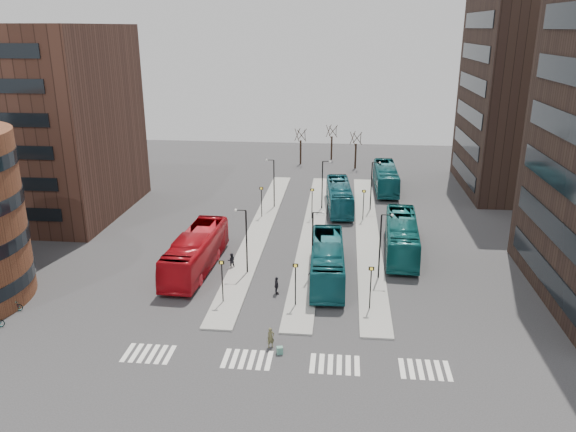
# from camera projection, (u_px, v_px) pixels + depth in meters

# --- Properties ---
(ground) EXTENTS (160.00, 160.00, 0.00)m
(ground) POSITION_uv_depth(u_px,v_px,m) (252.00, 396.00, 34.67)
(ground) COLOR #2D2D2F
(ground) RESTS_ON ground
(island_left) EXTENTS (2.50, 45.00, 0.15)m
(island_left) POSITION_uv_depth(u_px,v_px,m) (260.00, 229.00, 63.30)
(island_left) COLOR gray
(island_left) RESTS_ON ground
(island_mid) EXTENTS (2.50, 45.00, 0.15)m
(island_mid) POSITION_uv_depth(u_px,v_px,m) (313.00, 230.00, 62.73)
(island_mid) COLOR gray
(island_mid) RESTS_ON ground
(island_right) EXTENTS (2.50, 45.00, 0.15)m
(island_right) POSITION_uv_depth(u_px,v_px,m) (367.00, 232.00, 62.15)
(island_right) COLOR gray
(island_right) RESTS_ON ground
(suitcase) EXTENTS (0.50, 0.44, 0.54)m
(suitcase) POSITION_uv_depth(u_px,v_px,m) (280.00, 350.00, 39.11)
(suitcase) COLOR #1C3D9B
(suitcase) RESTS_ON ground
(red_bus) EXTENTS (3.60, 13.02, 3.59)m
(red_bus) POSITION_uv_depth(u_px,v_px,m) (196.00, 252.00, 52.28)
(red_bus) COLOR #B70E17
(red_bus) RESTS_ON ground
(teal_bus_a) EXTENTS (3.32, 12.33, 3.41)m
(teal_bus_a) POSITION_uv_depth(u_px,v_px,m) (327.00, 261.00, 50.41)
(teal_bus_a) COLOR #13575F
(teal_bus_a) RESTS_ON ground
(teal_bus_b) EXTENTS (3.66, 11.95, 3.28)m
(teal_bus_b) POSITION_uv_depth(u_px,v_px,m) (339.00, 196.00, 69.87)
(teal_bus_b) COLOR #145765
(teal_bus_b) RESTS_ON ground
(teal_bus_c) EXTENTS (3.70, 12.87, 3.54)m
(teal_bus_c) POSITION_uv_depth(u_px,v_px,m) (402.00, 236.00, 56.17)
(teal_bus_c) COLOR #135E5F
(teal_bus_c) RESTS_ON ground
(teal_bus_d) EXTENTS (2.95, 12.30, 3.42)m
(teal_bus_d) POSITION_uv_depth(u_px,v_px,m) (386.00, 178.00, 78.18)
(teal_bus_d) COLOR #135C63
(teal_bus_d) RESTS_ON ground
(traveller) EXTENTS (0.66, 0.60, 1.52)m
(traveller) POSITION_uv_depth(u_px,v_px,m) (271.00, 338.00, 39.77)
(traveller) COLOR brown
(traveller) RESTS_ON ground
(commuter_a) EXTENTS (0.85, 0.73, 1.51)m
(commuter_a) POSITION_uv_depth(u_px,v_px,m) (231.00, 261.00, 52.90)
(commuter_a) COLOR black
(commuter_a) RESTS_ON ground
(commuter_b) EXTENTS (0.66, 1.00, 1.58)m
(commuter_b) POSITION_uv_depth(u_px,v_px,m) (277.00, 286.00, 47.69)
(commuter_b) COLOR black
(commuter_b) RESTS_ON ground
(commuter_c) EXTENTS (1.19, 1.20, 1.66)m
(commuter_c) POSITION_uv_depth(u_px,v_px,m) (313.00, 271.00, 50.46)
(commuter_c) COLOR black
(commuter_c) RESTS_ON ground
(bicycle_far) EXTENTS (1.80, 0.93, 0.90)m
(bicycle_far) POSITION_uv_depth(u_px,v_px,m) (12.00, 306.00, 44.97)
(bicycle_far) COLOR gray
(bicycle_far) RESTS_ON ground
(crosswalk_stripes) EXTENTS (22.35, 2.40, 0.01)m
(crosswalk_stripes) POSITION_uv_depth(u_px,v_px,m) (287.00, 362.00, 38.27)
(crosswalk_stripes) COLOR silver
(crosswalk_stripes) RESTS_ON ground
(office_block) EXTENTS (25.00, 20.12, 22.00)m
(office_block) POSITION_uv_depth(u_px,v_px,m) (13.00, 122.00, 66.43)
(office_block) COLOR #44291F
(office_block) RESTS_ON ground
(tower_far) EXTENTS (20.12, 20.00, 30.00)m
(tower_far) POSITION_uv_depth(u_px,v_px,m) (551.00, 80.00, 73.92)
(tower_far) COLOR black
(tower_far) RESTS_ON ground
(sign_poles) EXTENTS (12.45, 22.12, 3.65)m
(sign_poles) POSITION_uv_depth(u_px,v_px,m) (305.00, 232.00, 55.42)
(sign_poles) COLOR black
(sign_poles) RESTS_ON ground
(lamp_posts) EXTENTS (14.04, 20.24, 6.12)m
(lamp_posts) POSITION_uv_depth(u_px,v_px,m) (319.00, 206.00, 59.66)
(lamp_posts) COLOR black
(lamp_posts) RESTS_ON ground
(bare_trees) EXTENTS (10.97, 8.14, 5.90)m
(bare_trees) POSITION_uv_depth(u_px,v_px,m) (329.00, 148.00, 92.60)
(bare_trees) COLOR black
(bare_trees) RESTS_ON ground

